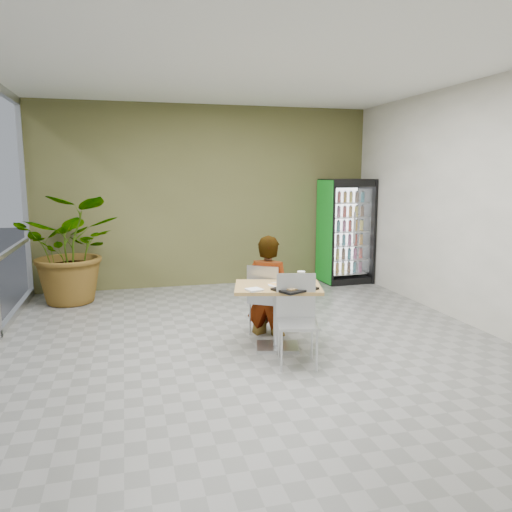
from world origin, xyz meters
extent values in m
plane|color=gray|center=(0.00, 0.00, 0.00)|extent=(7.00, 7.00, 0.00)
cube|color=#AB8149|center=(0.23, -0.07, 0.73)|extent=(1.11, 0.90, 0.04)
cylinder|color=#B8BBBD|center=(0.23, -0.07, 0.36)|extent=(0.10, 0.10, 0.71)
cube|color=#B8BBBD|center=(0.23, -0.07, 0.02)|extent=(0.57, 0.50, 0.04)
cube|color=#B8BBBD|center=(0.27, 0.54, 0.42)|extent=(0.55, 0.55, 0.03)
cube|color=#B8BBBD|center=(0.17, 0.38, 0.66)|extent=(0.35, 0.24, 0.47)
cylinder|color=#B8BBBD|center=(0.51, 0.59, 0.21)|extent=(0.02, 0.02, 0.42)
cylinder|color=#B8BBBD|center=(0.22, 0.78, 0.21)|extent=(0.02, 0.02, 0.42)
cylinder|color=#B8BBBD|center=(0.33, 0.31, 0.21)|extent=(0.02, 0.02, 0.42)
cylinder|color=#B8BBBD|center=(0.04, 0.49, 0.21)|extent=(0.02, 0.02, 0.42)
cube|color=#B8BBBD|center=(0.28, -0.61, 0.45)|extent=(0.51, 0.51, 0.03)
cube|color=#B8BBBD|center=(0.33, -0.41, 0.70)|extent=(0.42, 0.12, 0.50)
cylinder|color=#B8BBBD|center=(0.06, -0.74, 0.23)|extent=(0.02, 0.02, 0.45)
cylinder|color=#B8BBBD|center=(0.42, -0.83, 0.23)|extent=(0.02, 0.02, 0.45)
cylinder|color=#B8BBBD|center=(0.15, -0.39, 0.23)|extent=(0.02, 0.02, 0.45)
cylinder|color=#B8BBBD|center=(0.50, -0.47, 0.23)|extent=(0.02, 0.02, 0.45)
imported|color=black|center=(0.27, 0.49, 0.48)|extent=(0.69, 0.62, 1.56)
cylinder|color=white|center=(0.23, -0.06, 0.76)|extent=(0.22, 0.22, 0.01)
cylinder|color=white|center=(0.50, -0.10, 0.82)|extent=(0.08, 0.08, 0.15)
cylinder|color=red|center=(0.50, -0.10, 0.82)|extent=(0.09, 0.09, 0.08)
cylinder|color=white|center=(0.50, -0.10, 0.90)|extent=(0.09, 0.09, 0.01)
cube|color=white|center=(-0.09, -0.24, 0.76)|extent=(0.20, 0.20, 0.02)
cube|color=black|center=(0.35, -0.32, 0.76)|extent=(0.53, 0.47, 0.02)
cube|color=black|center=(2.53, 3.11, 0.96)|extent=(0.90, 0.72, 1.91)
cube|color=green|center=(2.09, 3.11, 0.96)|extent=(0.05, 0.66, 1.87)
cube|color=white|center=(2.53, 2.78, 0.98)|extent=(0.69, 0.05, 1.53)
imported|color=#2E6829|center=(-2.23, 2.77, 0.85)|extent=(1.76, 1.59, 1.70)
camera|label=1|loc=(-1.42, -5.37, 2.01)|focal=35.00mm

